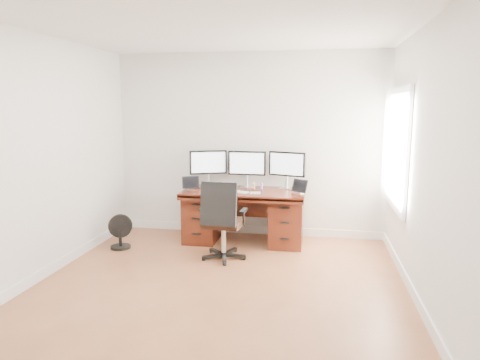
% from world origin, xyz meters
% --- Properties ---
extents(ground, '(4.50, 4.50, 0.00)m').
position_xyz_m(ground, '(0.00, 0.00, 0.00)').
color(ground, brown).
rests_on(ground, ground).
extents(back_wall, '(4.00, 0.10, 2.70)m').
position_xyz_m(back_wall, '(0.00, 2.25, 1.35)').
color(back_wall, white).
rests_on(back_wall, ground).
extents(right_wall, '(0.10, 4.50, 2.70)m').
position_xyz_m(right_wall, '(2.00, 0.11, 1.35)').
color(right_wall, white).
rests_on(right_wall, ground).
extents(desk, '(1.70, 0.80, 0.75)m').
position_xyz_m(desk, '(0.00, 1.83, 0.40)').
color(desk, '#4A1A0E').
rests_on(desk, ground).
extents(office_chair, '(0.59, 0.57, 1.02)m').
position_xyz_m(office_chair, '(-0.14, 1.04, 0.33)').
color(office_chair, black).
rests_on(office_chair, ground).
extents(floor_fan, '(0.32, 0.27, 0.47)m').
position_xyz_m(floor_fan, '(-1.61, 1.22, 0.23)').
color(floor_fan, black).
rests_on(floor_fan, ground).
extents(monitor_left, '(0.52, 0.24, 0.53)m').
position_xyz_m(monitor_left, '(-0.58, 2.07, 1.09)').
color(monitor_left, silver).
rests_on(monitor_left, desk).
extents(monitor_center, '(0.55, 0.15, 0.53)m').
position_xyz_m(monitor_center, '(-0.00, 2.07, 1.09)').
color(monitor_center, silver).
rests_on(monitor_center, desk).
extents(monitor_right, '(0.53, 0.22, 0.53)m').
position_xyz_m(monitor_right, '(0.58, 2.07, 1.09)').
color(monitor_right, silver).
rests_on(monitor_right, desk).
extents(tablet_left, '(0.25, 0.16, 0.19)m').
position_xyz_m(tablet_left, '(-0.76, 1.75, 0.84)').
color(tablet_left, silver).
rests_on(tablet_left, desk).
extents(tablet_right, '(0.23, 0.20, 0.19)m').
position_xyz_m(tablet_right, '(0.78, 1.75, 0.84)').
color(tablet_right, silver).
rests_on(tablet_right, desk).
extents(keyboard, '(0.29, 0.21, 0.01)m').
position_xyz_m(keyboard, '(-0.05, 1.66, 0.76)').
color(keyboard, silver).
rests_on(keyboard, desk).
extents(trackpad, '(0.16, 0.16, 0.01)m').
position_xyz_m(trackpad, '(0.19, 1.63, 0.76)').
color(trackpad, '#B7B9BE').
rests_on(trackpad, desk).
extents(drawing_tablet, '(0.28, 0.23, 0.01)m').
position_xyz_m(drawing_tablet, '(-0.33, 1.59, 0.76)').
color(drawing_tablet, black).
rests_on(drawing_tablet, desk).
extents(phone, '(0.16, 0.12, 0.01)m').
position_xyz_m(phone, '(-0.01, 1.76, 0.76)').
color(phone, black).
rests_on(phone, desk).
extents(figurine_brown, '(0.04, 0.04, 0.09)m').
position_xyz_m(figurine_brown, '(-0.36, 1.95, 0.80)').
color(figurine_brown, brown).
rests_on(figurine_brown, desk).
extents(figurine_pink, '(0.04, 0.04, 0.09)m').
position_xyz_m(figurine_pink, '(-0.26, 1.95, 0.80)').
color(figurine_pink, pink).
rests_on(figurine_pink, desk).
extents(figurine_blue, '(0.04, 0.04, 0.09)m').
position_xyz_m(figurine_blue, '(-0.15, 1.95, 0.80)').
color(figurine_blue, '#4673E2').
rests_on(figurine_blue, desk).
extents(figurine_yellow, '(0.04, 0.04, 0.09)m').
position_xyz_m(figurine_yellow, '(0.12, 1.95, 0.80)').
color(figurine_yellow, tan).
rests_on(figurine_yellow, desk).
extents(figurine_purple, '(0.04, 0.04, 0.09)m').
position_xyz_m(figurine_purple, '(0.23, 1.95, 0.80)').
color(figurine_purple, '#9E6CE4').
rests_on(figurine_purple, desk).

